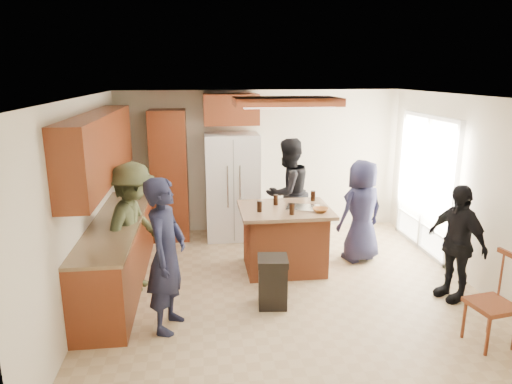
{
  "coord_description": "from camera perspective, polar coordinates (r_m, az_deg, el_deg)",
  "views": [
    {
      "loc": [
        -1.09,
        -5.44,
        2.78
      ],
      "look_at": [
        -0.31,
        0.74,
        1.15
      ],
      "focal_mm": 32.0,
      "sensor_mm": 36.0,
      "label": 1
    }
  ],
  "objects": [
    {
      "name": "person_front_left",
      "position": [
        5.08,
        -11.15,
        -7.76
      ],
      "size": [
        0.62,
        0.73,
        1.73
      ],
      "primitive_type": "imported",
      "rotation": [
        0.0,
        0.0,
        1.3
      ],
      "color": "#191B33",
      "rests_on": "ground"
    },
    {
      "name": "person_behind_left",
      "position": [
        7.47,
        4.0,
        -0.05
      ],
      "size": [
        1.01,
        0.92,
        1.78
      ],
      "primitive_type": "imported",
      "rotation": [
        0.0,
        0.0,
        3.71
      ],
      "color": "black",
      "rests_on": "ground"
    },
    {
      "name": "person_behind_right",
      "position": [
        7.02,
        13.05,
        -2.33
      ],
      "size": [
        0.89,
        0.74,
        1.55
      ],
      "primitive_type": "imported",
      "rotation": [
        0.0,
        0.0,
        3.51
      ],
      "color": "#1B1C37",
      "rests_on": "ground"
    },
    {
      "name": "person_side_right",
      "position": [
        6.21,
        23.74,
        -5.79
      ],
      "size": [
        0.69,
        0.96,
        1.48
      ],
      "primitive_type": "imported",
      "rotation": [
        0.0,
        0.0,
        -1.26
      ],
      "color": "black",
      "rests_on": "ground"
    },
    {
      "name": "person_counter",
      "position": [
        6.09,
        -15.03,
        -4.32
      ],
      "size": [
        0.82,
        1.2,
        1.7
      ],
      "primitive_type": "imported",
      "rotation": [
        0.0,
        0.0,
        1.27
      ],
      "color": "#343921",
      "rests_on": "ground"
    },
    {
      "name": "left_cabinetry",
      "position": [
        6.23,
        -17.55,
        -3.07
      ],
      "size": [
        0.64,
        3.0,
        2.3
      ],
      "color": "maroon",
      "rests_on": "ground"
    },
    {
      "name": "back_wall_units",
      "position": [
        7.77,
        -8.87,
        4.11
      ],
      "size": [
        1.8,
        0.6,
        2.45
      ],
      "color": "maroon",
      "rests_on": "ground"
    },
    {
      "name": "refrigerator",
      "position": [
        7.81,
        -3.0,
        0.71
      ],
      "size": [
        0.9,
        0.76,
        1.8
      ],
      "color": "white",
      "rests_on": "ground"
    },
    {
      "name": "kitchen_island",
      "position": [
        6.61,
        3.57,
        -5.78
      ],
      "size": [
        1.28,
        1.03,
        0.93
      ],
      "color": "#A14B29",
      "rests_on": "ground"
    },
    {
      "name": "island_items",
      "position": [
        6.42,
        5.76,
        -1.83
      ],
      "size": [
        1.0,
        0.74,
        0.15
      ],
      "color": "silver",
      "rests_on": "kitchen_island"
    },
    {
      "name": "trash_bin",
      "position": [
        5.66,
        2.09,
        -11.1
      ],
      "size": [
        0.4,
        0.4,
        0.63
      ],
      "color": "black",
      "rests_on": "ground"
    },
    {
      "name": "spindle_chair",
      "position": [
        5.46,
        27.55,
        -12.35
      ],
      "size": [
        0.48,
        0.48,
        0.99
      ],
      "color": "maroon",
      "rests_on": "ground"
    }
  ]
}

